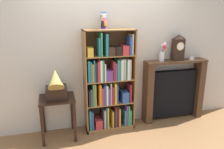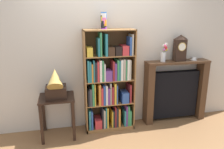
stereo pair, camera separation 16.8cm
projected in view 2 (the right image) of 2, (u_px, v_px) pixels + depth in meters
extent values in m
cube|color=brown|center=(111.00, 131.00, 3.84)|extent=(7.87, 6.40, 0.02)
cube|color=beige|center=(118.00, 53.00, 3.81)|extent=(4.87, 0.08, 2.60)
cube|color=olive|center=(85.00, 83.00, 3.62)|extent=(0.02, 0.32, 1.72)
cube|color=olive|center=(132.00, 80.00, 3.79)|extent=(0.02, 0.32, 1.72)
cube|color=brown|center=(107.00, 78.00, 3.85)|extent=(0.83, 0.01, 1.72)
cube|color=olive|center=(109.00, 30.00, 3.47)|extent=(0.83, 0.32, 0.02)
cube|color=olive|center=(109.00, 125.00, 3.93)|extent=(0.83, 0.32, 0.06)
cube|color=teal|center=(89.00, 118.00, 3.78)|extent=(0.03, 0.25, 0.34)
cube|color=#2D519E|center=(91.00, 118.00, 3.80)|extent=(0.03, 0.28, 0.32)
cube|color=#C63338|center=(98.00, 122.00, 3.83)|extent=(0.12, 0.25, 0.16)
cube|color=black|center=(102.00, 116.00, 3.81)|extent=(0.02, 0.23, 0.37)
cube|color=#B2A893|center=(104.00, 117.00, 3.82)|extent=(0.03, 0.23, 0.33)
cube|color=teal|center=(105.00, 116.00, 3.83)|extent=(0.02, 0.24, 0.37)
cube|color=gold|center=(107.00, 116.00, 3.82)|extent=(0.02, 0.22, 0.37)
cube|color=gold|center=(111.00, 117.00, 3.86)|extent=(0.02, 0.23, 0.29)
cube|color=black|center=(113.00, 116.00, 3.87)|extent=(0.03, 0.27, 0.30)
cube|color=maroon|center=(114.00, 115.00, 3.86)|extent=(0.02, 0.25, 0.36)
cube|color=black|center=(116.00, 115.00, 3.88)|extent=(0.03, 0.26, 0.34)
cube|color=orange|center=(118.00, 116.00, 3.87)|extent=(0.03, 0.23, 0.32)
cube|color=teal|center=(124.00, 116.00, 3.90)|extent=(0.03, 0.23, 0.28)
cube|color=#663884|center=(125.00, 114.00, 3.91)|extent=(0.02, 0.26, 0.36)
cube|color=#388E56|center=(127.00, 114.00, 3.90)|extent=(0.03, 0.22, 0.36)
cube|color=#388E56|center=(129.00, 116.00, 3.93)|extent=(0.03, 0.24, 0.27)
cube|color=olive|center=(109.00, 102.00, 3.81)|extent=(0.79, 0.30, 0.02)
cube|color=black|center=(89.00, 97.00, 3.66)|extent=(0.03, 0.22, 0.27)
cube|color=#424247|center=(90.00, 96.00, 3.68)|extent=(0.03, 0.26, 0.29)
cube|color=#388E56|center=(93.00, 94.00, 3.66)|extent=(0.03, 0.22, 0.37)
cube|color=gold|center=(94.00, 94.00, 3.67)|extent=(0.02, 0.23, 0.36)
cube|color=orange|center=(99.00, 93.00, 3.69)|extent=(0.03, 0.23, 0.35)
cube|color=#C63338|center=(101.00, 95.00, 3.71)|extent=(0.03, 0.24, 0.30)
cube|color=#2D519E|center=(103.00, 93.00, 3.73)|extent=(0.03, 0.28, 0.33)
cube|color=white|center=(106.00, 94.00, 3.71)|extent=(0.03, 0.22, 0.33)
cube|color=#663884|center=(108.00, 95.00, 3.72)|extent=(0.04, 0.22, 0.28)
cube|color=#B2A893|center=(110.00, 92.00, 3.73)|extent=(0.02, 0.25, 0.37)
cube|color=maroon|center=(112.00, 94.00, 3.74)|extent=(0.04, 0.24, 0.30)
cube|color=gold|center=(114.00, 92.00, 3.75)|extent=(0.03, 0.26, 0.36)
cube|color=#2D519E|center=(116.00, 93.00, 3.75)|extent=(0.02, 0.23, 0.33)
cube|color=#2D519E|center=(124.00, 96.00, 3.80)|extent=(0.12, 0.24, 0.18)
cube|color=maroon|center=(129.00, 92.00, 3.82)|extent=(0.03, 0.27, 0.31)
cube|color=olive|center=(109.00, 79.00, 3.70)|extent=(0.79, 0.30, 0.02)
cube|color=teal|center=(88.00, 70.00, 3.54)|extent=(0.03, 0.24, 0.35)
cube|color=teal|center=(90.00, 71.00, 3.55)|extent=(0.03, 0.24, 0.33)
cube|color=orange|center=(92.00, 72.00, 3.58)|extent=(0.02, 0.27, 0.30)
cube|color=teal|center=(93.00, 70.00, 3.56)|extent=(0.02, 0.24, 0.35)
cube|color=black|center=(95.00, 71.00, 3.56)|extent=(0.04, 0.22, 0.32)
cube|color=#C63338|center=(97.00, 70.00, 3.59)|extent=(0.03, 0.26, 0.33)
cube|color=white|center=(100.00, 70.00, 3.58)|extent=(0.04, 0.24, 0.34)
cube|color=#388E56|center=(102.00, 70.00, 3.59)|extent=(0.02, 0.24, 0.34)
cube|color=white|center=(104.00, 72.00, 3.59)|extent=(0.02, 0.22, 0.29)
cube|color=#663884|center=(108.00, 75.00, 3.63)|extent=(0.11, 0.24, 0.17)
cube|color=maroon|center=(112.00, 70.00, 3.63)|extent=(0.03, 0.23, 0.32)
cube|color=#663884|center=(114.00, 71.00, 3.65)|extent=(0.03, 0.25, 0.29)
cube|color=#388E56|center=(117.00, 69.00, 3.65)|extent=(0.03, 0.25, 0.34)
cube|color=teal|center=(118.00, 69.00, 3.65)|extent=(0.02, 0.23, 0.33)
cube|color=white|center=(120.00, 69.00, 3.66)|extent=(0.04, 0.25, 0.34)
cube|color=#B2A893|center=(123.00, 68.00, 3.68)|extent=(0.03, 0.27, 0.35)
cube|color=#388E56|center=(124.00, 69.00, 3.69)|extent=(0.02, 0.27, 0.32)
cube|color=white|center=(126.00, 69.00, 3.68)|extent=(0.03, 0.25, 0.34)
cube|color=#B2A893|center=(128.00, 69.00, 3.69)|extent=(0.03, 0.25, 0.33)
cube|color=olive|center=(109.00, 55.00, 3.58)|extent=(0.79, 0.30, 0.02)
cube|color=gold|center=(89.00, 52.00, 3.45)|extent=(0.09, 0.22, 0.14)
cube|color=teal|center=(98.00, 47.00, 3.48)|extent=(0.03, 0.24, 0.28)
cube|color=#388E56|center=(100.00, 44.00, 3.48)|extent=(0.03, 0.25, 0.37)
cube|color=teal|center=(105.00, 45.00, 3.49)|extent=(0.04, 0.23, 0.35)
cube|color=#382316|center=(110.00, 51.00, 3.53)|extent=(0.10, 0.23, 0.14)
cube|color=black|center=(118.00, 51.00, 3.53)|extent=(0.10, 0.18, 0.14)
cube|color=#C63338|center=(124.00, 50.00, 3.58)|extent=(0.11, 0.25, 0.15)
cube|color=#2D519E|center=(129.00, 46.00, 3.57)|extent=(0.03, 0.22, 0.29)
cube|color=#B2A893|center=(131.00, 44.00, 3.58)|extent=(0.02, 0.24, 0.33)
cylinder|color=purple|center=(104.00, 26.00, 3.47)|extent=(0.09, 0.09, 0.09)
cylinder|color=black|center=(104.00, 25.00, 3.47)|extent=(0.09, 0.09, 0.09)
cylinder|color=black|center=(104.00, 24.00, 3.46)|extent=(0.09, 0.09, 0.09)
cylinder|color=orange|center=(104.00, 23.00, 3.46)|extent=(0.09, 0.09, 0.09)
cylinder|color=#28B2B7|center=(104.00, 22.00, 3.45)|extent=(0.09, 0.09, 0.09)
cylinder|color=pink|center=(104.00, 21.00, 3.45)|extent=(0.09, 0.09, 0.09)
cylinder|color=yellow|center=(104.00, 19.00, 3.45)|extent=(0.09, 0.09, 0.09)
cylinder|color=black|center=(104.00, 18.00, 3.44)|extent=(0.09, 0.09, 0.09)
cylinder|color=blue|center=(104.00, 17.00, 3.44)|extent=(0.09, 0.09, 0.09)
cylinder|color=white|center=(104.00, 16.00, 3.43)|extent=(0.09, 0.09, 0.09)
cylinder|color=blue|center=(104.00, 15.00, 3.43)|extent=(0.09, 0.09, 0.09)
cube|color=black|center=(57.00, 97.00, 3.50)|extent=(0.55, 0.49, 0.02)
cube|color=black|center=(42.00, 125.00, 3.35)|extent=(0.04, 0.04, 0.66)
cube|color=black|center=(74.00, 122.00, 3.44)|extent=(0.04, 0.04, 0.66)
cube|color=black|center=(44.00, 113.00, 3.74)|extent=(0.04, 0.04, 0.66)
cube|color=black|center=(72.00, 110.00, 3.84)|extent=(0.04, 0.04, 0.66)
cube|color=black|center=(56.00, 92.00, 3.47)|extent=(0.32, 0.31, 0.17)
cylinder|color=black|center=(56.00, 86.00, 3.45)|extent=(0.26, 0.26, 0.01)
cylinder|color=#B79347|center=(56.00, 86.00, 3.40)|extent=(0.03, 0.03, 0.06)
cone|color=#B79347|center=(55.00, 78.00, 3.31)|extent=(0.24, 0.38, 0.38)
cube|color=#472D1C|center=(178.00, 62.00, 3.92)|extent=(1.16, 0.26, 0.04)
cube|color=#472D1C|center=(149.00, 94.00, 3.97)|extent=(0.12, 0.23, 1.10)
cube|color=#472D1C|center=(201.00, 90.00, 4.18)|extent=(0.12, 0.23, 1.10)
cube|color=black|center=(174.00, 94.00, 4.13)|extent=(0.88, 0.13, 0.88)
cube|color=black|center=(180.00, 50.00, 3.87)|extent=(0.20, 0.13, 0.38)
pyramid|color=black|center=(181.00, 37.00, 3.81)|extent=(0.20, 0.13, 0.08)
cylinder|color=silver|center=(182.00, 47.00, 3.78)|extent=(0.14, 0.01, 0.14)
torus|color=#B79347|center=(182.00, 47.00, 3.78)|extent=(0.15, 0.01, 0.15)
cylinder|color=silver|center=(163.00, 57.00, 3.83)|extent=(0.09, 0.09, 0.17)
cylinder|color=#4C753D|center=(164.00, 55.00, 3.80)|extent=(0.02, 0.06, 0.20)
sphere|color=#B24CB7|center=(164.00, 50.00, 3.75)|extent=(0.04, 0.04, 0.04)
cylinder|color=#4C753D|center=(165.00, 55.00, 3.83)|extent=(0.05, 0.01, 0.20)
sphere|color=yellow|center=(166.00, 49.00, 3.81)|extent=(0.05, 0.05, 0.05)
cylinder|color=#4C753D|center=(165.00, 53.00, 3.82)|extent=(0.05, 0.03, 0.29)
sphere|color=silver|center=(166.00, 44.00, 3.80)|extent=(0.05, 0.05, 0.05)
cylinder|color=#4C753D|center=(164.00, 54.00, 3.81)|extent=(0.05, 0.01, 0.23)
sphere|color=red|center=(166.00, 48.00, 3.78)|extent=(0.06, 0.06, 0.06)
cylinder|color=#4C753D|center=(163.00, 53.00, 3.81)|extent=(0.01, 0.03, 0.27)
sphere|color=silver|center=(164.00, 46.00, 3.76)|extent=(0.04, 0.04, 0.04)
cylinder|color=#4C753D|center=(164.00, 53.00, 3.78)|extent=(0.03, 0.07, 0.27)
sphere|color=#EA4275|center=(165.00, 46.00, 3.71)|extent=(0.04, 0.04, 0.04)
cylinder|color=white|center=(194.00, 60.00, 3.98)|extent=(0.11, 0.11, 0.01)
cylinder|color=white|center=(194.00, 58.00, 3.97)|extent=(0.07, 0.07, 0.05)
torus|color=white|center=(196.00, 58.00, 3.98)|extent=(0.04, 0.01, 0.04)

